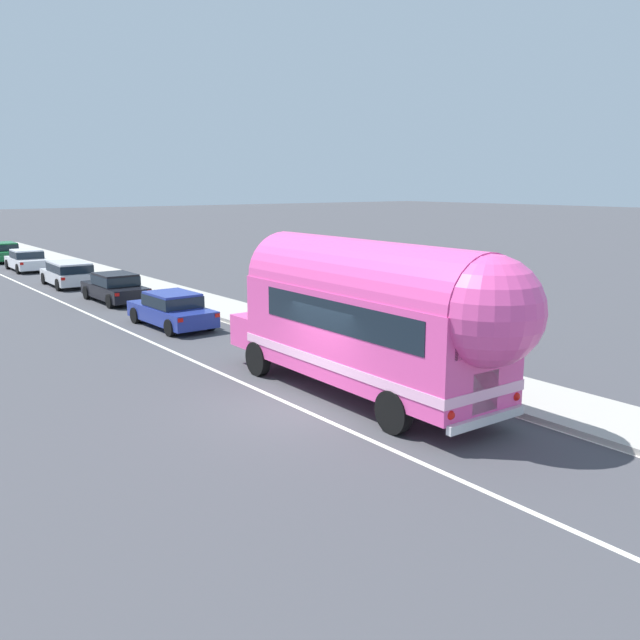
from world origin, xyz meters
TOP-DOWN VIEW (x-y plane):
  - ground_plane at (0.00, 0.00)m, footprint 300.00×300.00m
  - lane_markings at (1.76, 12.00)m, footprint 3.93×80.00m
  - sidewalk_slab at (5.12, 10.00)m, footprint 2.64×90.00m
  - painted_bus at (1.89, -0.65)m, footprint 2.71×10.39m
  - car_lead at (1.74, 11.09)m, footprint 1.97×4.55m
  - car_second at (2.08, 18.03)m, footprint 1.90×4.51m
  - car_third at (1.85, 24.36)m, footprint 2.11×4.46m
  - car_fourth at (1.86, 33.00)m, footprint 2.01×4.47m
  - car_fifth at (1.87, 39.67)m, footprint 2.05×4.70m

SIDE VIEW (x-z plane):
  - ground_plane at x=0.00m, z-range 0.00..0.00m
  - lane_markings at x=1.76m, z-range 0.00..0.01m
  - sidewalk_slab at x=5.12m, z-range 0.00..0.15m
  - car_fourth at x=1.86m, z-range 0.05..1.42m
  - car_second at x=2.08m, z-range 0.05..1.42m
  - car_lead at x=1.74m, z-range 0.05..1.42m
  - car_fifth at x=1.87m, z-range 0.06..1.43m
  - car_third at x=1.85m, z-range 0.10..1.47m
  - painted_bus at x=1.89m, z-range 0.24..4.37m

